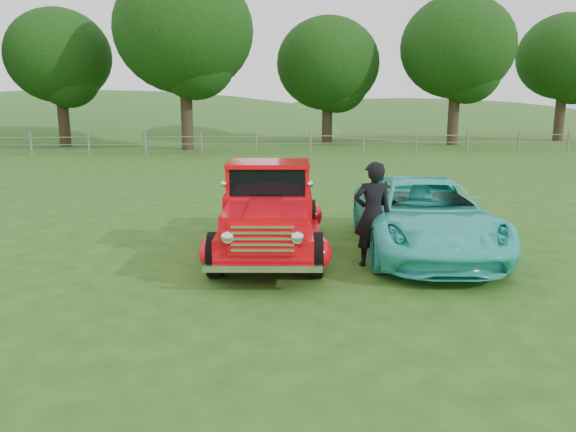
{
  "coord_description": "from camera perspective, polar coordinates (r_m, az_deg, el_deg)",
  "views": [
    {
      "loc": [
        -0.85,
        -9.05,
        2.9
      ],
      "look_at": [
        0.01,
        1.2,
        0.77
      ],
      "focal_mm": 35.0,
      "sensor_mm": 36.0,
      "label": 1
    }
  ],
  "objects": [
    {
      "name": "man",
      "position": [
        9.97,
        8.59,
        0.18
      ],
      "size": [
        0.69,
        0.46,
        1.87
      ],
      "primitive_type": "imported",
      "rotation": [
        0.0,
        0.0,
        3.17
      ],
      "color": "black",
      "rests_on": "ground"
    },
    {
      "name": "tree_mid_east",
      "position": [
        38.76,
        16.83,
        16.07
      ],
      "size": [
        7.2,
        7.2,
        9.44
      ],
      "color": "black",
      "rests_on": "ground"
    },
    {
      "name": "fence_line",
      "position": [
        31.15,
        -3.25,
        7.46
      ],
      "size": [
        48.0,
        0.12,
        1.2
      ],
      "color": "#696259",
      "rests_on": "ground"
    },
    {
      "name": "teal_sedan",
      "position": [
        11.16,
        13.65,
        0.04
      ],
      "size": [
        2.89,
        5.32,
        1.42
      ],
      "primitive_type": "imported",
      "rotation": [
        0.0,
        0.0,
        -0.11
      ],
      "color": "#33CDBF",
      "rests_on": "ground"
    },
    {
      "name": "distant_hills",
      "position": [
        69.0,
        -7.49,
        5.41
      ],
      "size": [
        116.0,
        60.0,
        18.0
      ],
      "color": "#2C5921",
      "rests_on": "ground"
    },
    {
      "name": "tree_far_east",
      "position": [
        45.34,
        26.35,
        14.28
      ],
      "size": [
        6.6,
        6.6,
        8.86
      ],
      "color": "black",
      "rests_on": "ground"
    },
    {
      "name": "tree_mid_west",
      "position": [
        38.79,
        -22.27,
        14.79
      ],
      "size": [
        6.4,
        6.4,
        8.46
      ],
      "color": "black",
      "rests_on": "ground"
    },
    {
      "name": "tree_near_east",
      "position": [
        38.57,
        4.08,
        15.17
      ],
      "size": [
        6.8,
        6.8,
        8.33
      ],
      "color": "black",
      "rests_on": "ground"
    },
    {
      "name": "red_pickup",
      "position": [
        10.73,
        -1.94,
        0.37
      ],
      "size": [
        2.56,
        5.12,
        1.78
      ],
      "rotation": [
        0.0,
        0.0,
        -0.09
      ],
      "color": "black",
      "rests_on": "ground"
    },
    {
      "name": "tree_near_west",
      "position": [
        34.42,
        -10.54,
        18.02
      ],
      "size": [
        8.0,
        8.0,
        10.42
      ],
      "color": "black",
      "rests_on": "ground"
    },
    {
      "name": "ground",
      "position": [
        9.54,
        0.52,
        -6.0
      ],
      "size": [
        140.0,
        140.0,
        0.0
      ],
      "primitive_type": "plane",
      "color": "#214B14",
      "rests_on": "ground"
    }
  ]
}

